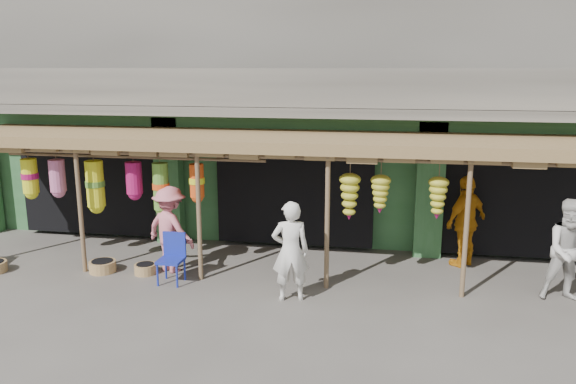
% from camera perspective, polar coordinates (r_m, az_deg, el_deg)
% --- Properties ---
extents(ground, '(80.00, 80.00, 0.00)m').
position_cam_1_polar(ground, '(11.24, -1.13, -8.95)').
color(ground, '#514C47').
rests_on(ground, ground).
extents(building, '(16.40, 6.80, 7.00)m').
position_cam_1_polar(building, '(15.27, 2.40, 9.75)').
color(building, gray).
rests_on(building, ground).
extents(awning, '(14.00, 2.70, 2.79)m').
position_cam_1_polar(awning, '(11.37, -1.27, 4.69)').
color(awning, brown).
rests_on(awning, ground).
extents(blue_chair, '(0.47, 0.48, 0.97)m').
position_cam_1_polar(blue_chair, '(11.23, -11.67, -6.29)').
color(blue_chair, '#18269D').
rests_on(blue_chair, ground).
extents(basket_left, '(0.66, 0.66, 0.23)m').
position_cam_1_polar(basket_left, '(12.25, -18.32, -7.19)').
color(basket_left, brown).
rests_on(basket_left, ground).
extents(basket_right, '(0.44, 0.44, 0.20)m').
position_cam_1_polar(basket_right, '(11.90, -14.29, -7.59)').
color(basket_right, '#9D7F49').
rests_on(basket_right, ground).
extents(person_front, '(0.76, 0.59, 1.84)m').
position_cam_1_polar(person_front, '(10.05, 0.25, -6.03)').
color(person_front, silver).
rests_on(person_front, ground).
extents(person_right, '(0.94, 0.74, 1.87)m').
position_cam_1_polar(person_right, '(11.20, 26.76, -5.36)').
color(person_right, beige).
rests_on(person_right, ground).
extents(person_vendor, '(1.15, 1.14, 1.94)m').
position_cam_1_polar(person_vendor, '(12.33, 17.63, -2.84)').
color(person_vendor, orange).
rests_on(person_vendor, ground).
extents(person_shopper, '(1.33, 1.07, 1.79)m').
position_cam_1_polar(person_shopper, '(11.71, -11.88, -3.70)').
color(person_shopper, '#D5707D').
rests_on(person_shopper, ground).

